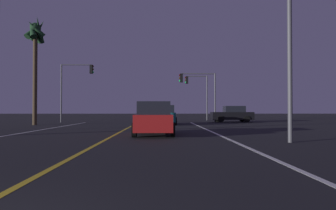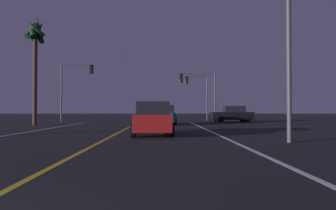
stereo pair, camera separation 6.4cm
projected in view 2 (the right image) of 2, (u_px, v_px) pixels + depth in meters
name	position (u px, v px, depth m)	size (l,w,h in m)	color
lane_edge_right	(227.00, 139.00, 13.12)	(0.16, 34.29, 0.01)	silver
lane_center_divider	(106.00, 139.00, 13.02)	(0.16, 34.29, 0.01)	gold
car_lead_same_lane	(154.00, 119.00, 15.27)	(2.02, 4.30, 1.70)	black
car_crossing_side	(232.00, 114.00, 31.40)	(4.30, 2.02, 1.70)	black
car_ahead_far	(164.00, 115.00, 26.03)	(2.02, 4.30, 1.70)	black
traffic_light_near_right	(197.00, 85.00, 30.84)	(3.83, 0.36, 5.10)	#4C4C51
traffic_light_near_left	(76.00, 79.00, 30.62)	(3.39, 0.36, 5.99)	#4C4C51
traffic_light_far_right	(197.00, 87.00, 36.35)	(2.79, 0.36, 5.45)	#4C4C51
street_lamp_right_near	(276.00, 7.00, 11.79)	(2.37, 0.44, 8.53)	#4C4C51
street_lamp_left_mid	(5.00, 41.00, 17.97)	(2.18, 0.44, 8.66)	#4C4C51
palm_tree_left_mid	(36.00, 40.00, 25.44)	(1.92, 1.91, 9.25)	#473826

